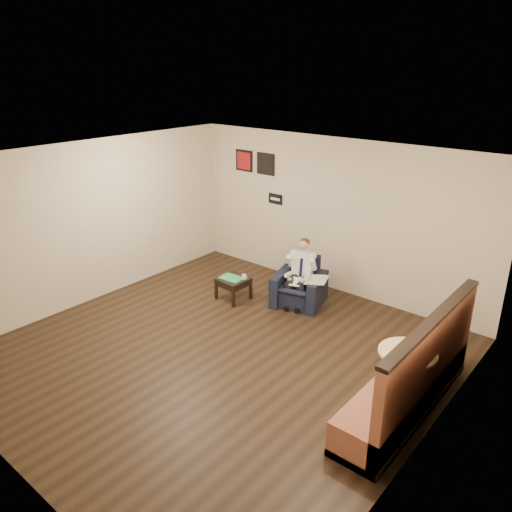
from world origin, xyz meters
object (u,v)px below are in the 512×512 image
Objects in this scene: side_table at (233,289)px; coffee_mug at (244,277)px; green_folder at (231,278)px; smartphone at (241,276)px; seated_man at (298,277)px; banquette at (408,362)px; armchair at (299,282)px; cafe_table at (404,382)px.

coffee_mug reaches higher than side_table.
smartphone is (0.08, 0.16, -0.00)m from green_folder.
seated_man is at bearing 25.63° from coffee_mug.
banquette is (3.65, -0.92, 0.46)m from side_table.
seated_man is 2.99m from banquette.
side_table is at bearing -165.26° from armchair.
side_table is 0.19× the size of banquette.
coffee_mug is 3.66m from cafe_table.
smartphone is (-0.95, -0.47, 0.01)m from armchair.
banquette is (3.48, -1.02, 0.22)m from coffee_mug.
coffee_mug is (0.17, 0.10, 0.24)m from side_table.
banquette reaches higher than coffee_mug.
coffee_mug is 0.10× the size of cafe_table.
seated_man is 12.89× the size of coffee_mug.
seated_man is 8.75× the size of smartphone.
cafe_table reaches higher than side_table.
armchair is 0.98m from coffee_mug.
coffee_mug is (-0.86, -0.41, -0.10)m from seated_man.
cafe_table is (3.49, -1.09, -0.02)m from coffee_mug.
cafe_table is (3.68, -0.98, 0.02)m from green_folder.
green_folder is at bearing -170.19° from seated_man.
banquette reaches higher than smartphone.
coffee_mug is at bearing 163.67° from banquette.
smartphone is at bearing -175.89° from seated_man.
cafe_table is (2.63, -1.51, -0.12)m from seated_man.
green_folder is at bearing -149.73° from coffee_mug.
banquette is at bearing -46.79° from armchair.
green_folder is 4.74× the size of coffee_mug.
armchair is at bearing 90.00° from seated_man.
smartphone is at bearing -170.24° from armchair.
banquette is at bearing -16.33° from coffee_mug.
armchair is 1.06m from smartphone.
armchair is 3.07m from banquette.
armchair is at bearing 31.42° from green_folder.
armchair is 0.32× the size of banquette.
smartphone is (-0.11, 0.04, -0.04)m from coffee_mug.
seated_man reaches higher than coffee_mug.
seated_man is at bearing 151.28° from banquette.
green_folder is at bearing 165.11° from cafe_table.
armchair is 1.20m from green_folder.
smartphone is at bearing 69.23° from side_table.
side_table is 1.22× the size of green_folder.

